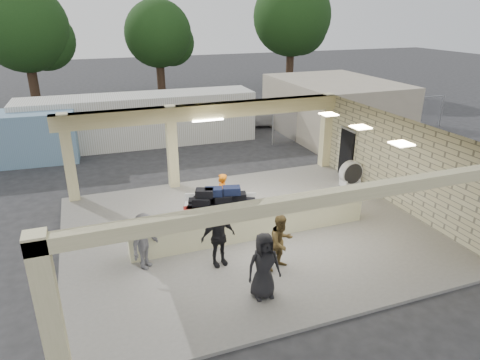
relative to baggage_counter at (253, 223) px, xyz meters
name	(u,v)px	position (x,y,z in m)	size (l,w,h in m)	color
ground	(247,232)	(0.00, 0.50, -0.59)	(120.00, 120.00, 0.00)	#252527
pavilion	(246,188)	(0.21, 1.16, 0.76)	(12.01, 10.00, 3.55)	slate
baggage_counter	(253,223)	(0.00, 0.00, 0.00)	(8.20, 0.58, 0.98)	beige
luggage_cart	(219,205)	(-0.85, 1.04, 0.33)	(2.87, 2.29, 1.46)	silver
drum_fan	(351,173)	(5.50, 2.62, 0.10)	(1.00, 0.55, 1.10)	silver
baggage_handler	(222,196)	(-0.53, 1.68, 0.35)	(0.61, 0.33, 1.67)	orange
passenger_a	(281,242)	(0.06, -1.97, 0.35)	(0.82, 0.36, 1.68)	brown
passenger_b	(218,237)	(-1.57, -1.18, 0.41)	(1.06, 0.38, 1.80)	black
passenger_c	(145,241)	(-3.57, -0.60, 0.37)	(1.10, 0.39, 1.71)	#4F4F54
passenger_d	(264,266)	(-0.93, -3.01, 0.42)	(0.89, 0.36, 1.82)	black
car_white_a	(271,113)	(6.89, 13.85, 0.16)	(2.48, 5.23, 1.49)	white
car_white_b	(359,108)	(13.14, 13.05, 0.15)	(1.74, 4.67, 1.47)	white
car_dark	(229,109)	(4.61, 15.77, 0.17)	(1.61, 4.57, 1.52)	black
container_white	(140,120)	(-1.85, 12.28, 0.79)	(12.74, 2.55, 2.76)	silver
fence	(364,118)	(11.00, 9.50, 0.47)	(12.06, 0.06, 2.03)	gray
tree_left	(29,32)	(-7.68, 24.66, 5.00)	(6.60, 6.30, 9.00)	#382619
tree_mid	(162,36)	(2.32, 26.66, 4.38)	(6.00, 5.60, 8.00)	#382619
tree_right	(294,20)	(14.32, 25.66, 5.63)	(7.20, 7.00, 10.00)	#382619
adjacent_building	(334,107)	(9.50, 10.50, 1.01)	(6.00, 8.00, 3.20)	#AFA28B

